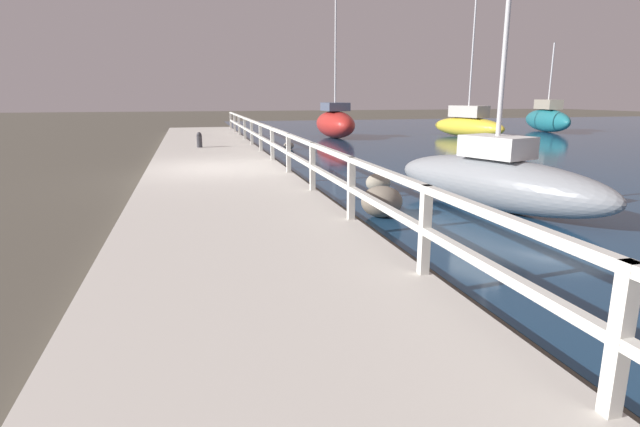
# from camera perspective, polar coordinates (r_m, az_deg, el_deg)

# --- Properties ---
(ground_plane) EXTENTS (120.00, 120.00, 0.00)m
(ground_plane) POSITION_cam_1_polar(r_m,az_deg,el_deg) (13.50, -11.65, 4.03)
(ground_plane) COLOR #4C473D
(dock_walkway) EXTENTS (3.57, 36.00, 0.26)m
(dock_walkway) POSITION_cam_1_polar(r_m,az_deg,el_deg) (13.48, -11.67, 4.58)
(dock_walkway) COLOR beige
(dock_walkway) RESTS_ON ground
(railing) EXTENTS (0.10, 32.50, 0.96)m
(railing) POSITION_cam_1_polar(r_m,az_deg,el_deg) (13.57, -4.64, 8.19)
(railing) COLOR silver
(railing) RESTS_ON dock_walkway
(boulder_mid_strip) EXTENTS (0.75, 0.67, 0.56)m
(boulder_mid_strip) POSITION_cam_1_polar(r_m,az_deg,el_deg) (8.94, 7.07, 1.37)
(boulder_mid_strip) COLOR slate
(boulder_mid_strip) RESTS_ON ground
(boulder_water_edge) EXTENTS (0.41, 0.37, 0.31)m
(boulder_water_edge) POSITION_cam_1_polar(r_m,az_deg,el_deg) (20.30, -3.59, 7.74)
(boulder_water_edge) COLOR gray
(boulder_water_edge) RESTS_ON ground
(boulder_upstream) EXTENTS (0.56, 0.50, 0.42)m
(boulder_upstream) POSITION_cam_1_polar(r_m,az_deg,el_deg) (11.30, 6.66, 3.53)
(boulder_upstream) COLOR gray
(boulder_upstream) RESTS_ON ground
(mooring_bollard) EXTENTS (0.20, 0.20, 0.56)m
(mooring_bollard) POSITION_cam_1_polar(r_m,az_deg,el_deg) (19.03, -13.62, 8.20)
(mooring_bollard) COLOR #333338
(mooring_bollard) RESTS_ON dock_walkway
(sailboat_teal) EXTENTS (2.53, 5.69, 5.10)m
(sailboat_teal) POSITION_cam_1_polar(r_m,az_deg,el_deg) (33.32, 24.49, 9.84)
(sailboat_teal) COLOR #1E707A
(sailboat_teal) RESTS_ON water_surface
(sailboat_yellow) EXTENTS (2.39, 4.99, 7.77)m
(sailboat_yellow) POSITION_cam_1_polar(r_m,az_deg,el_deg) (27.58, 16.54, 9.75)
(sailboat_yellow) COLOR gold
(sailboat_yellow) RESTS_ON water_surface
(sailboat_gray) EXTENTS (2.63, 4.90, 6.82)m
(sailboat_gray) POSITION_cam_1_polar(r_m,az_deg,el_deg) (10.02, 19.30, 3.71)
(sailboat_gray) COLOR gray
(sailboat_gray) RESTS_ON water_surface
(sailboat_red) EXTENTS (1.71, 4.22, 7.67)m
(sailboat_red) POSITION_cam_1_polar(r_m,az_deg,el_deg) (25.96, 1.72, 10.34)
(sailboat_red) COLOR red
(sailboat_red) RESTS_ON water_surface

